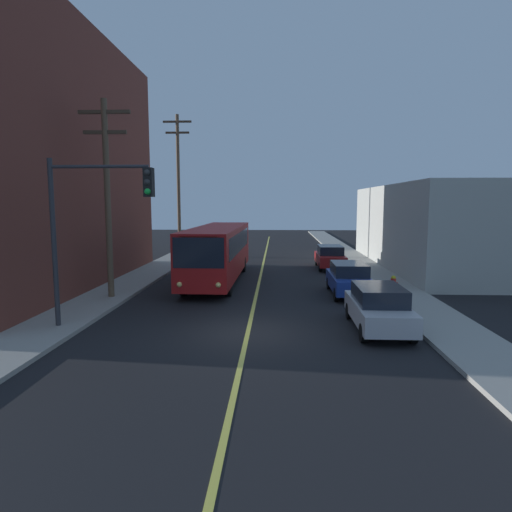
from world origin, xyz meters
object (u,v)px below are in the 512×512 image
object	(u,v)px
utility_pole_near	(107,189)
traffic_signal_left_corner	(95,211)
fire_hydrant	(393,284)
parked_car_silver	(379,307)
utility_pole_mid	(178,179)
parked_car_red	(330,257)
parked_car_blue	(349,278)
city_bus	(218,250)

from	to	relation	value
utility_pole_near	traffic_signal_left_corner	distance (m)	5.31
fire_hydrant	parked_car_silver	bearing A→B (deg)	-109.01
fire_hydrant	utility_pole_near	bearing A→B (deg)	-173.06
utility_pole_mid	traffic_signal_left_corner	distance (m)	22.62
parked_car_red	traffic_signal_left_corner	bearing A→B (deg)	-123.11
parked_car_red	traffic_signal_left_corner	world-z (taller)	traffic_signal_left_corner
parked_car_red	traffic_signal_left_corner	distance (m)	18.94
parked_car_blue	parked_car_red	world-z (taller)	same
city_bus	parked_car_red	distance (m)	9.00
parked_car_blue	utility_pole_mid	world-z (taller)	utility_pole_mid
utility_pole_mid	parked_car_silver	bearing A→B (deg)	-61.13
parked_car_silver	fire_hydrant	bearing A→B (deg)	70.99
city_bus	utility_pole_near	xyz separation A→B (m)	(-4.46, -5.22, 3.39)
parked_car_blue	utility_pole_mid	size ratio (longest dim) A/B	0.37
parked_car_red	utility_pole_mid	world-z (taller)	utility_pole_mid
parked_car_red	traffic_signal_left_corner	xyz separation A→B (m)	(-10.17, -15.60, 3.46)
fire_hydrant	utility_pole_mid	bearing A→B (deg)	132.17
parked_car_silver	utility_pole_near	world-z (taller)	utility_pole_near
utility_pole_near	fire_hydrant	bearing A→B (deg)	6.94
utility_pole_mid	utility_pole_near	bearing A→B (deg)	-88.27
city_bus	fire_hydrant	world-z (taller)	city_bus
traffic_signal_left_corner	fire_hydrant	distance (m)	14.46
parked_car_silver	utility_pole_near	size ratio (longest dim) A/B	0.48
parked_car_red	parked_car_silver	bearing A→B (deg)	-90.20
utility_pole_near	parked_car_blue	bearing A→B (deg)	7.87
parked_car_silver	utility_pole_mid	bearing A→B (deg)	118.87
parked_car_red	utility_pole_near	xyz separation A→B (m)	(-11.63, -10.57, 4.37)
parked_car_blue	fire_hydrant	bearing A→B (deg)	2.05
city_bus	utility_pole_mid	world-z (taller)	utility_pole_mid
parked_car_silver	utility_pole_near	bearing A→B (deg)	158.54
parked_car_blue	utility_pole_near	xyz separation A→B (m)	(-11.50, -1.59, 4.37)
utility_pole_near	fire_hydrant	size ratio (longest dim) A/B	10.90
parked_car_red	fire_hydrant	size ratio (longest dim) A/B	5.24
utility_pole_near	parked_car_silver	bearing A→B (deg)	-21.46
parked_car_red	traffic_signal_left_corner	size ratio (longest dim) A/B	0.73
parked_car_silver	parked_car_red	distance (m)	15.13
parked_car_red	utility_pole_mid	size ratio (longest dim) A/B	0.37
traffic_signal_left_corner	city_bus	bearing A→B (deg)	73.66
utility_pole_mid	parked_car_red	bearing A→B (deg)	-29.30
parked_car_silver	traffic_signal_left_corner	xyz separation A→B (m)	(-10.12, -0.47, 3.46)
utility_pole_near	utility_pole_mid	bearing A→B (deg)	91.73
city_bus	traffic_signal_left_corner	xyz separation A→B (m)	(-3.00, -10.25, 2.49)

